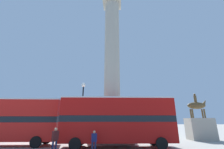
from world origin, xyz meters
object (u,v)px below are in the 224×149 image
at_px(street_lamp, 82,106).
at_px(monument_column, 112,74).
at_px(pedestrian_by_plinth, 94,141).
at_px(pedestrian_near_lamp, 55,138).
at_px(equestrian_statue, 200,126).
at_px(bus_a, 117,119).
at_px(bus_b, 6,119).

bearing_deg(street_lamp, monument_column, 32.66).
xyz_separation_m(monument_column, pedestrian_by_plinth, (-1.08, -6.33, -7.29)).
bearing_deg(pedestrian_near_lamp, pedestrian_by_plinth, 133.97).
xyz_separation_m(equestrian_statue, street_lamp, (-14.43, -4.24, 2.17)).
distance_m(bus_a, bus_b, 11.17).
relative_size(equestrian_statue, pedestrian_near_lamp, 3.25).
bearing_deg(equestrian_statue, bus_a, -151.02).
xyz_separation_m(bus_b, pedestrian_near_lamp, (6.52, -3.19, -1.40)).
distance_m(bus_b, equestrian_statue, 22.47).
distance_m(monument_column, equestrian_statue, 13.14).
distance_m(equestrian_statue, street_lamp, 15.19).
bearing_deg(equestrian_statue, pedestrian_near_lamp, -150.66).
bearing_deg(pedestrian_by_plinth, bus_b, -32.47).
bearing_deg(bus_a, bus_b, 173.77).
bearing_deg(pedestrian_near_lamp, equestrian_statue, 155.60).
relative_size(monument_column, bus_b, 1.98).
distance_m(bus_a, pedestrian_near_lamp, 5.63).
xyz_separation_m(monument_column, pedestrian_near_lamp, (-3.95, -6.79, -7.11)).
relative_size(monument_column, street_lamp, 3.33).
relative_size(bus_a, pedestrian_by_plinth, 6.56).
distance_m(bus_a, street_lamp, 4.56).
bearing_deg(bus_a, monument_column, 95.67).
distance_m(monument_column, bus_b, 12.45).
distance_m(pedestrian_near_lamp, pedestrian_by_plinth, 2.91).
relative_size(street_lamp, pedestrian_near_lamp, 3.57).
relative_size(bus_b, pedestrian_near_lamp, 6.02).
bearing_deg(street_lamp, bus_b, -167.98).
xyz_separation_m(bus_a, bus_b, (-11.17, 0.35, -0.00)).
bearing_deg(street_lamp, pedestrian_near_lamp, -99.05).
height_order(bus_b, equestrian_statue, equestrian_statue).
height_order(bus_b, pedestrian_by_plinth, bus_b).
height_order(equestrian_statue, pedestrian_by_plinth, equestrian_statue).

